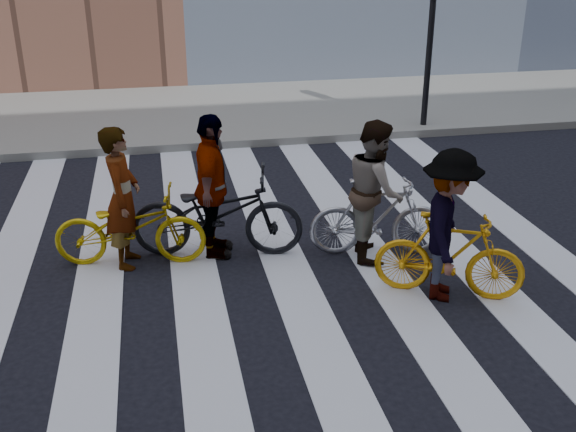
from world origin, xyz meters
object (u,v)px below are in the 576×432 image
object	(u,v)px
bike_yellow_right	(449,256)
rider_mid	(375,190)
traffic_signal	(434,15)
rider_right	(448,226)
bike_silver_mid	(377,217)
rider_rear	(212,187)
bike_dark_rear	(217,213)
rider_left	(122,198)
bike_yellow_left	(130,228)

from	to	relation	value
bike_yellow_right	rider_mid	world-z (taller)	rider_mid
traffic_signal	bike_yellow_right	size ratio (longest dim) A/B	2.05
traffic_signal	rider_right	xyz separation A→B (m)	(-2.29, -6.18, -1.44)
traffic_signal	bike_silver_mid	bearing A→B (deg)	-118.07
bike_silver_mid	rider_mid	size ratio (longest dim) A/B	0.97
traffic_signal	rider_rear	world-z (taller)	traffic_signal
bike_yellow_right	bike_dark_rear	size ratio (longest dim) A/B	0.77
traffic_signal	rider_rear	distance (m)	6.73
bike_silver_mid	rider_mid	bearing A→B (deg)	99.82
bike_yellow_right	rider_left	world-z (taller)	rider_left
rider_left	rider_mid	xyz separation A→B (m)	(2.98, -0.34, 0.00)
rider_right	rider_rear	xyz separation A→B (m)	(-2.37, 1.53, 0.05)
bike_dark_rear	rider_rear	size ratio (longest dim) A/B	1.17
bike_silver_mid	rider_mid	xyz separation A→B (m)	(-0.05, 0.00, 0.36)
traffic_signal	bike_yellow_left	xyz separation A→B (m)	(-5.67, -4.70, -1.81)
rider_left	rider_right	size ratio (longest dim) A/B	1.02
bike_yellow_left	rider_mid	xyz separation A→B (m)	(2.93, -0.34, 0.39)
bike_yellow_right	rider_mid	bearing A→B (deg)	48.19
rider_rear	rider_mid	bearing A→B (deg)	-90.49
rider_mid	bike_dark_rear	bearing A→B (deg)	88.29
bike_yellow_left	rider_mid	bearing A→B (deg)	-88.44
traffic_signal	rider_mid	bearing A→B (deg)	-118.51
bike_yellow_right	rider_right	xyz separation A→B (m)	(-0.05, 0.00, 0.36)
traffic_signal	bike_dark_rear	world-z (taller)	traffic_signal
rider_left	rider_rear	xyz separation A→B (m)	(1.05, 0.04, 0.04)
bike_yellow_right	bike_yellow_left	bearing A→B (deg)	91.47
rider_rear	bike_yellow_right	bearing A→B (deg)	-111.50
bike_yellow_left	bike_silver_mid	world-z (taller)	bike_silver_mid
traffic_signal	bike_dark_rear	distance (m)	6.78
bike_silver_mid	rider_right	size ratio (longest dim) A/B	0.99
bike_silver_mid	rider_rear	xyz separation A→B (m)	(-1.98, 0.38, 0.40)
bike_yellow_right	rider_mid	distance (m)	1.30
bike_yellow_left	bike_silver_mid	xyz separation A→B (m)	(2.98, -0.34, 0.03)
bike_silver_mid	rider_rear	world-z (taller)	rider_rear
bike_silver_mid	rider_right	distance (m)	1.26
traffic_signal	rider_mid	xyz separation A→B (m)	(-2.74, -5.04, -1.42)
rider_left	rider_right	distance (m)	3.73
rider_right	rider_mid	bearing A→B (deg)	46.04
bike_yellow_right	rider_right	distance (m)	0.36
bike_yellow_right	rider_left	size ratio (longest dim) A/B	0.94
bike_silver_mid	rider_left	bearing A→B (deg)	93.43
rider_right	bike_dark_rear	bearing A→B (deg)	81.54
traffic_signal	rider_rear	xyz separation A→B (m)	(-4.66, -4.65, -1.38)
rider_right	rider_rear	size ratio (longest dim) A/B	0.94
bike_dark_rear	rider_left	bearing A→B (deg)	103.02
rider_mid	rider_rear	distance (m)	1.96
rider_left	rider_mid	distance (m)	3.00
bike_silver_mid	rider_left	xyz separation A→B (m)	(-3.03, 0.34, 0.36)
rider_left	bike_dark_rear	bearing A→B (deg)	-79.56
bike_silver_mid	bike_dark_rear	distance (m)	1.97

